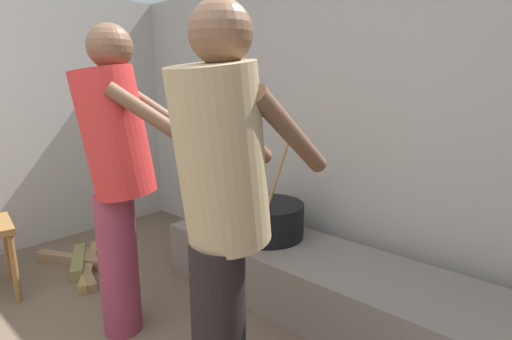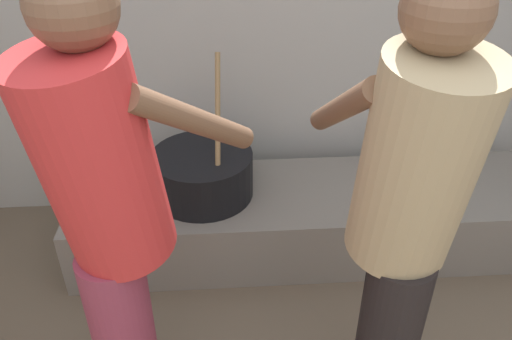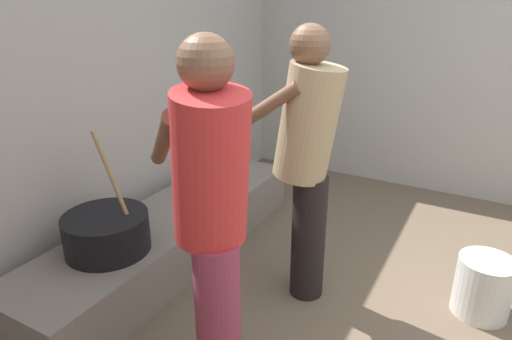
# 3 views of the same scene
# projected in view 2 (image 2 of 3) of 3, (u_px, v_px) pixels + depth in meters

# --- Properties ---
(block_enclosure_rear) EXTENTS (4.84, 0.20, 2.04)m
(block_enclosure_rear) POSITION_uv_depth(u_px,v_px,m) (277.00, 21.00, 2.58)
(block_enclosure_rear) COLOR #ADA8A0
(block_enclosure_rear) RESTS_ON ground_plane
(hearth_ledge) EXTENTS (2.34, 0.60, 0.34)m
(hearth_ledge) POSITION_uv_depth(u_px,v_px,m) (309.00, 217.00, 2.62)
(hearth_ledge) COLOR slate
(hearth_ledge) RESTS_ON ground_plane
(cooking_pot_main) EXTENTS (0.48, 0.48, 0.67)m
(cooking_pot_main) POSITION_uv_depth(u_px,v_px,m) (203.00, 174.00, 2.44)
(cooking_pot_main) COLOR black
(cooking_pot_main) RESTS_ON hearth_ledge
(cook_in_red_shirt) EXTENTS (0.67, 0.71, 1.59)m
(cook_in_red_shirt) POSITION_uv_depth(u_px,v_px,m) (110.00, 213.00, 1.44)
(cook_in_red_shirt) COLOR #8C3347
(cook_in_red_shirt) RESTS_ON ground_plane
(cook_in_tan_shirt) EXTENTS (0.38, 0.69, 1.58)m
(cook_in_tan_shirt) POSITION_uv_depth(u_px,v_px,m) (407.00, 215.00, 1.44)
(cook_in_tan_shirt) COLOR black
(cook_in_tan_shirt) RESTS_ON ground_plane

